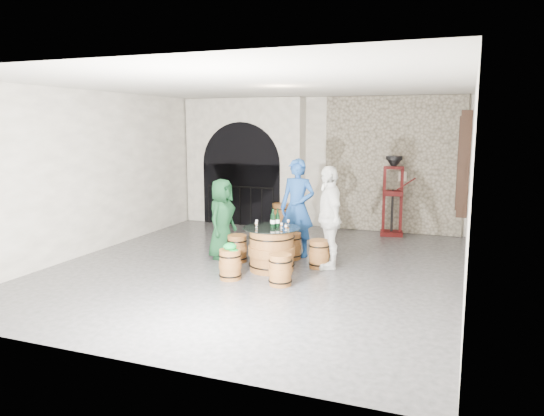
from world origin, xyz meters
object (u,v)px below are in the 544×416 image
at_px(barrel_stool_left, 237,249).
at_px(wine_bottle_right, 278,220).
at_px(barrel_stool_far, 292,246).
at_px(person_blue, 297,208).
at_px(wine_bottle_left, 273,220).
at_px(barrel_stool_near_left, 230,264).
at_px(corking_press, 393,190).
at_px(barrel_stool_near_right, 280,270).
at_px(person_white, 329,217).
at_px(wine_bottle_center, 273,220).
at_px(barrel_table, 272,249).
at_px(barrel_stool_right, 319,254).
at_px(person_green, 222,219).
at_px(side_barrel, 281,216).

height_order(barrel_stool_left, wine_bottle_right, wine_bottle_right).
bearing_deg(wine_bottle_right, barrel_stool_far, 90.20).
xyz_separation_m(person_blue, wine_bottle_left, (-0.10, -1.10, -0.05)).
bearing_deg(barrel_stool_near_left, wine_bottle_right, 57.27).
relative_size(barrel_stool_left, barrel_stool_near_left, 1.00).
bearing_deg(person_blue, corking_press, 64.22).
relative_size(barrel_stool_near_right, person_white, 0.28).
xyz_separation_m(barrel_stool_left, barrel_stool_near_left, (0.36, -1.05, 0.00)).
distance_m(wine_bottle_center, corking_press, 3.99).
bearing_deg(barrel_table, person_white, 31.93).
bearing_deg(wine_bottle_left, barrel_stool_right, 29.99).
xyz_separation_m(barrel_stool_left, person_green, (-0.38, 0.15, 0.51)).
distance_m(barrel_stool_far, side_barrel, 2.86).
bearing_deg(barrel_table, person_green, 158.99).
xyz_separation_m(barrel_stool_right, wine_bottle_left, (-0.73, -0.42, 0.65)).
bearing_deg(wine_bottle_right, person_white, 29.90).
xyz_separation_m(barrel_stool_left, wine_bottle_left, (0.81, -0.28, 0.65)).
bearing_deg(barrel_stool_left, barrel_stool_right, 5.46).
bearing_deg(barrel_stool_far, wine_bottle_center, -93.58).
bearing_deg(corking_press, wine_bottle_left, -122.34).
xyz_separation_m(person_white, wine_bottle_right, (-0.80, -0.46, -0.02)).
relative_size(person_blue, person_white, 1.04).
relative_size(person_blue, corking_press, 1.04).
height_order(barrel_stool_near_right, side_barrel, side_barrel).
xyz_separation_m(barrel_stool_right, wine_bottle_center, (-0.71, -0.44, 0.65)).
height_order(barrel_stool_far, barrel_stool_near_left, same).
distance_m(wine_bottle_left, side_barrel, 3.66).
bearing_deg(person_blue, side_barrel, 120.52).
bearing_deg(corking_press, person_green, -139.64).
distance_m(wine_bottle_center, wine_bottle_right, 0.09).
bearing_deg(wine_bottle_center, barrel_stool_left, 160.48).
relative_size(person_blue, wine_bottle_left, 5.84).
bearing_deg(barrel_table, wine_bottle_center, 36.73).
relative_size(person_white, wine_bottle_center, 5.63).
relative_size(wine_bottle_center, wine_bottle_right, 1.00).
xyz_separation_m(barrel_stool_far, wine_bottle_center, (-0.05, -0.85, 0.65)).
bearing_deg(person_white, barrel_stool_right, -86.53).
distance_m(barrel_stool_left, wine_bottle_center, 1.09).
height_order(barrel_stool_right, barrel_stool_near_left, same).
distance_m(barrel_stool_far, person_blue, 0.75).
bearing_deg(barrel_stool_left, person_white, 7.96).
distance_m(barrel_stool_far, wine_bottle_left, 1.05).
xyz_separation_m(barrel_stool_far, wine_bottle_left, (-0.07, -0.83, 0.65)).
distance_m(barrel_stool_near_right, person_white, 1.52).
height_order(barrel_stool_near_right, person_white, person_white).
bearing_deg(barrel_table, person_blue, 85.05).
height_order(wine_bottle_left, wine_bottle_right, same).
bearing_deg(barrel_stool_left, wine_bottle_right, -14.17).
height_order(side_barrel, corking_press, corking_press).
bearing_deg(person_green, corking_press, -37.66).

